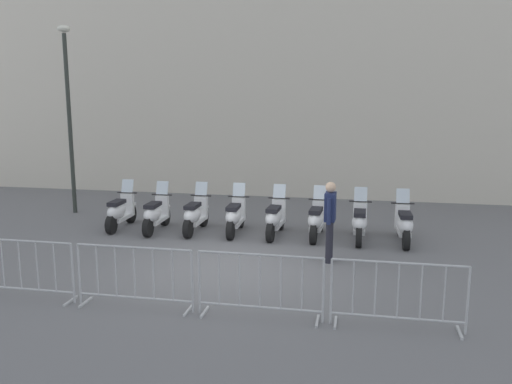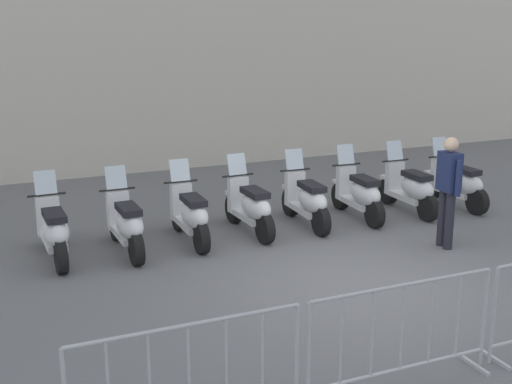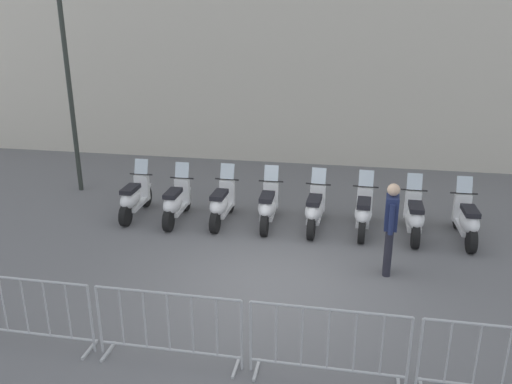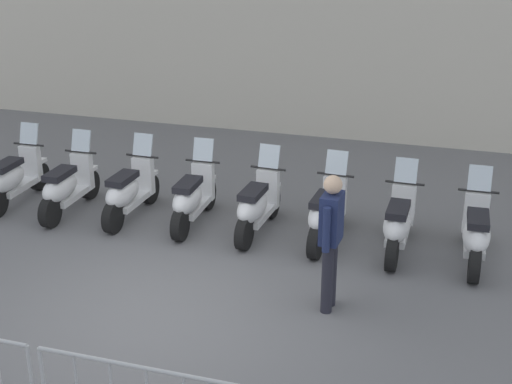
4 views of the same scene
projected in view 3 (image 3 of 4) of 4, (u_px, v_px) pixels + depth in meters
The scene contains 15 objects.
ground_plane at pixel (274, 282), 9.19m from camera, with size 120.00×120.00×0.00m, color slate.
motorcycle_0 at pixel (134, 198), 11.98m from camera, with size 0.56×1.73×1.24m.
motorcycle_1 at pixel (176, 203), 11.70m from camera, with size 0.56×1.73×1.24m.
motorcycle_2 at pixel (221, 204), 11.61m from camera, with size 0.56×1.72×1.24m.
motorcycle_3 at pixel (268, 207), 11.47m from camera, with size 0.56×1.73×1.24m.
motorcycle_4 at pixel (315, 210), 11.28m from camera, with size 0.56×1.72×1.24m.
motorcycle_5 at pixel (363, 213), 11.12m from camera, with size 0.56×1.72×1.24m.
motorcycle_6 at pixel (414, 217), 10.89m from camera, with size 0.56×1.72×1.24m.
motorcycle_7 at pixel (467, 221), 10.69m from camera, with size 0.56×1.73×1.24m.
barrier_segment_0 at pixel (26, 312), 7.32m from camera, with size 2.03×0.51×1.07m.
barrier_segment_1 at pixel (169, 328), 6.96m from camera, with size 2.03×0.51×1.07m.
barrier_segment_2 at pixel (328, 346), 6.59m from camera, with size 2.03×0.51×1.07m.
barrier_segment_3 at pixel (505, 365), 6.23m from camera, with size 2.03×0.51×1.07m.
street_lamp at pixel (67, 63), 12.86m from camera, with size 0.36×0.36×5.46m.
officer_near_row_end at pixel (391, 224), 9.19m from camera, with size 0.22×0.55×1.73m.
Camera 3 is at (1.50, -8.02, 4.54)m, focal length 36.44 mm.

